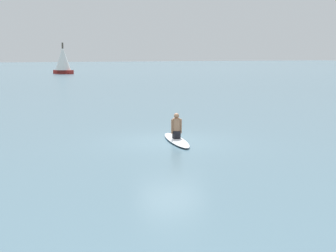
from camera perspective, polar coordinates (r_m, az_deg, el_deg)
name	(u,v)px	position (r m, az deg, el deg)	size (l,w,h in m)	color
ground_plane	(171,142)	(18.20, 0.35, -1.91)	(400.00, 400.00, 0.00)	slate
surfboard	(176,140)	(18.14, 1.04, -1.73)	(3.26, 0.62, 0.14)	white
person_paddler	(176,127)	(18.06, 1.04, -0.12)	(0.38, 0.44, 0.99)	black
sailboat_far_left	(63,59)	(84.41, -12.74, 7.98)	(3.75, 3.67, 5.44)	maroon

